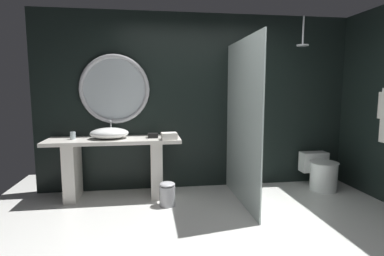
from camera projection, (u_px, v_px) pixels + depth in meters
ground_plane at (233, 246)px, 2.93m from camera, size 5.76×5.76×0.00m
back_wall_panel at (200, 102)px, 4.63m from camera, size 4.80×0.10×2.60m
vanity_counter at (115, 161)px, 4.21m from camera, size 1.80×0.57×0.83m
vessel_sink at (109, 133)px, 4.14m from camera, size 0.52×0.42×0.24m
tumbler_cup at (73, 136)px, 4.09m from camera, size 0.07×0.07×0.10m
tissue_box at (153, 135)px, 4.22m from camera, size 0.14×0.12×0.06m
round_wall_mirror at (115, 89)px, 4.34m from camera, size 0.99×0.06×0.99m
shower_glass_panel at (242, 123)px, 3.96m from camera, size 0.02×1.45×2.13m
rain_shower_head at (303, 41)px, 4.25m from camera, size 0.16×0.16×0.41m
toilet at (321, 172)px, 4.60m from camera, size 0.41×0.61×0.52m
waste_bin at (167, 194)px, 3.93m from camera, size 0.20×0.20×0.31m
folded_hand_towel at (169, 136)px, 4.08m from camera, size 0.22×0.18×0.09m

